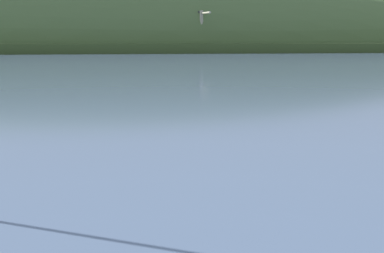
# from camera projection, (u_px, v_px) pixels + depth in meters

# --- Properties ---
(far_shoreline_hill) EXTENTS (450.28, 67.15, 67.44)m
(far_shoreline_hill) POSITION_uv_depth(u_px,v_px,m) (93.00, 51.00, 224.74)
(far_shoreline_hill) COLOR #3C4E24
(far_shoreline_hill) RESTS_ON ground
(dockside_crane) EXTENTS (4.11, 11.72, 16.22)m
(dockside_crane) POSITION_uv_depth(u_px,v_px,m) (202.00, 33.00, 205.36)
(dockside_crane) COLOR #4C4C51
(dockside_crane) RESTS_ON ground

